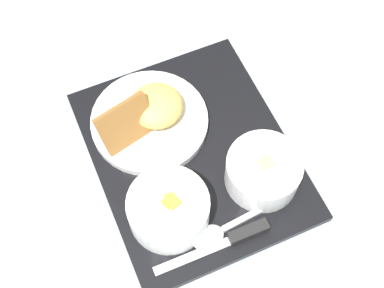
# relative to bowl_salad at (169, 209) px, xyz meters

# --- Properties ---
(ground_plane) EXTENTS (4.00, 4.00, 0.00)m
(ground_plane) POSITION_rel_bowl_salad_xyz_m (0.09, -0.07, -0.05)
(ground_plane) COLOR #99A3AD
(serving_tray) EXTENTS (0.39, 0.32, 0.02)m
(serving_tray) POSITION_rel_bowl_salad_xyz_m (0.09, -0.07, -0.04)
(serving_tray) COLOR black
(serving_tray) RESTS_ON ground_plane
(bowl_salad) EXTENTS (0.12, 0.12, 0.06)m
(bowl_salad) POSITION_rel_bowl_salad_xyz_m (0.00, 0.00, 0.00)
(bowl_salad) COLOR white
(bowl_salad) RESTS_ON serving_tray
(bowl_soup) EXTENTS (0.12, 0.12, 0.06)m
(bowl_soup) POSITION_rel_bowl_salad_xyz_m (0.01, -0.16, 0.00)
(bowl_soup) COLOR white
(bowl_soup) RESTS_ON serving_tray
(plate_main) EXTENTS (0.20, 0.20, 0.09)m
(plate_main) POSITION_rel_bowl_salad_xyz_m (0.17, -0.03, -0.01)
(plate_main) COLOR white
(plate_main) RESTS_ON serving_tray
(knife) EXTENTS (0.02, 0.18, 0.02)m
(knife) POSITION_rel_bowl_salad_xyz_m (-0.07, -0.08, -0.03)
(knife) COLOR silver
(knife) RESTS_ON serving_tray
(spoon) EXTENTS (0.04, 0.14, 0.01)m
(spoon) POSITION_rel_bowl_salad_xyz_m (-0.05, -0.06, -0.03)
(spoon) COLOR silver
(spoon) RESTS_ON serving_tray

